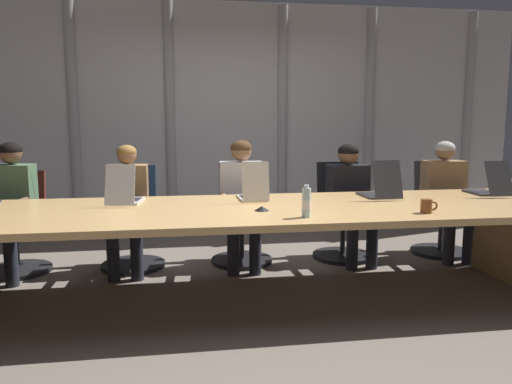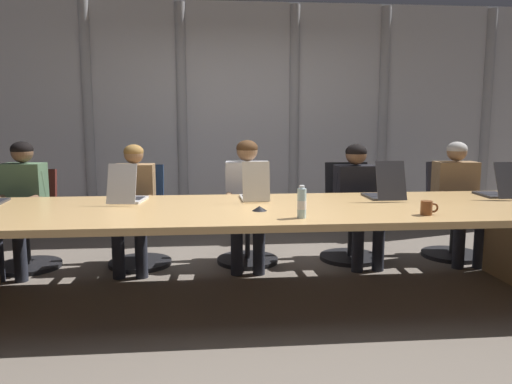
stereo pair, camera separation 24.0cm
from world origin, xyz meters
TOP-DOWN VIEW (x-y plane):
  - ground_plane at (0.00, 0.00)m, footprint 14.63×14.63m
  - conference_table at (0.00, 0.00)m, footprint 4.91×1.35m
  - curtain_backdrop at (0.00, 2.35)m, footprint 7.31×0.17m
  - laptop_left_mid at (-1.03, 0.32)m, footprint 0.28×0.46m
  - laptop_center at (0.00, 0.33)m, footprint 0.23×0.40m
  - laptop_right_mid at (1.09, 0.30)m, footprint 0.25×0.45m
  - laptop_right_end at (2.10, 0.30)m, footprint 0.23×0.46m
  - office_chair_left_end at (-2.09, 1.09)m, footprint 0.60×0.60m
  - office_chair_left_mid at (-1.05, 1.09)m, footprint 0.60×0.60m
  - office_chair_center at (-0.00, 1.09)m, footprint 0.60×0.60m
  - office_chair_right_mid at (1.03, 1.09)m, footprint 0.60×0.60m
  - office_chair_right_end at (2.11, 1.09)m, footprint 0.60×0.60m
  - person_left_end at (-2.08, 0.94)m, footprint 0.41×0.57m
  - person_left_mid at (-1.07, 0.93)m, footprint 0.38×0.55m
  - person_center at (-0.01, 0.94)m, footprint 0.44×0.56m
  - person_right_mid at (1.06, 0.94)m, footprint 0.42×0.56m
  - person_right_end at (2.08, 0.94)m, footprint 0.44×0.56m
  - water_bottle_primary at (0.25, -0.45)m, footprint 0.06×0.06m
  - coffee_mug_near at (1.14, -0.43)m, footprint 0.13×0.08m
  - conference_mic_left_side at (-0.01, -0.16)m, footprint 0.11×0.11m

SIDE VIEW (x-z plane):
  - ground_plane at x=0.00m, z-range 0.00..0.00m
  - office_chair_left_end at x=-2.09m, z-range -0.11..0.80m
  - office_chair_center at x=0.00m, z-range -0.12..0.83m
  - office_chair_left_mid at x=-1.05m, z-range -0.12..0.83m
  - office_chair_right_end at x=2.11m, z-range -0.12..0.84m
  - office_chair_right_mid at x=1.03m, z-range -0.12..0.84m
  - conference_table at x=0.00m, z-range 0.24..0.98m
  - person_left_mid at x=-1.07m, z-range 0.07..1.24m
  - person_right_mid at x=1.06m, z-range 0.09..1.25m
  - person_right_end at x=2.08m, z-range 0.08..1.26m
  - person_left_end at x=-2.08m, z-range 0.08..1.28m
  - person_center at x=-0.01m, z-range 0.09..1.29m
  - conference_mic_left_side at x=-0.01m, z-range 0.73..0.77m
  - coffee_mug_near at x=1.14m, z-range 0.73..0.83m
  - laptop_right_end at x=2.10m, z-range 0.64..0.95m
  - laptop_left_mid at x=-1.03m, z-range 0.63..0.96m
  - laptop_right_mid at x=1.09m, z-range 0.63..0.96m
  - laptop_center at x=0.00m, z-range 0.63..0.96m
  - water_bottle_primary at x=0.25m, z-range 0.72..0.95m
  - curtain_backdrop at x=0.00m, z-range 0.00..2.77m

